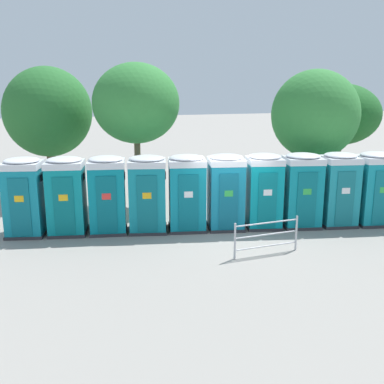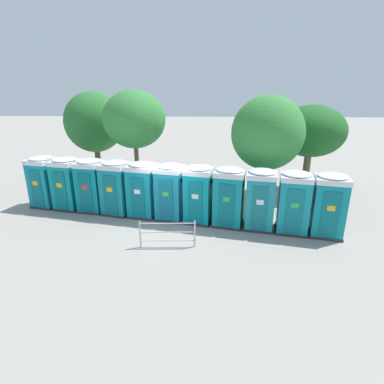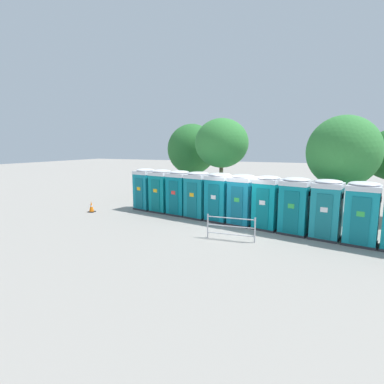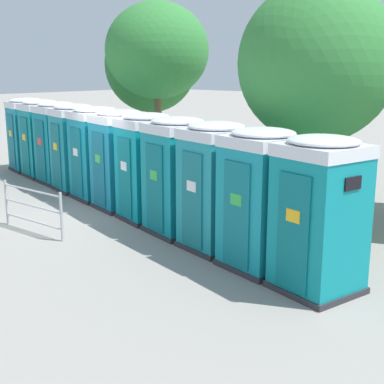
# 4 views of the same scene
# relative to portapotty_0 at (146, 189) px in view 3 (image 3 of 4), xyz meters

# --- Properties ---
(ground_plane) EXTENTS (120.00, 120.00, 0.00)m
(ground_plane) POSITION_rel_portapotty_0_xyz_m (6.33, -1.67, -1.28)
(ground_plane) COLOR gray
(portapotty_0) EXTENTS (1.43, 1.44, 2.54)m
(portapotty_0) POSITION_rel_portapotty_0_xyz_m (0.00, 0.00, 0.00)
(portapotty_0) COLOR #2D2D33
(portapotty_0) RESTS_ON ground
(portapotty_1) EXTENTS (1.41, 1.41, 2.54)m
(portapotty_1) POSITION_rel_portapotty_0_xyz_m (1.28, -0.26, -0.00)
(portapotty_1) COLOR #2D2D33
(portapotty_1) RESTS_ON ground
(portapotty_2) EXTENTS (1.38, 1.39, 2.54)m
(portapotty_2) POSITION_rel_portapotty_0_xyz_m (2.57, -0.51, -0.00)
(portapotty_2) COLOR #2D2D33
(portapotty_2) RESTS_ON ground
(portapotty_3) EXTENTS (1.48, 1.46, 2.54)m
(portapotty_3) POSITION_rel_portapotty_0_xyz_m (3.84, -0.79, -0.00)
(portapotty_3) COLOR #2D2D33
(portapotty_3) RESTS_ON ground
(portapotty_4) EXTENTS (1.45, 1.43, 2.54)m
(portapotty_4) POSITION_rel_portapotty_0_xyz_m (5.13, -1.03, -0.00)
(portapotty_4) COLOR #2D2D33
(portapotty_4) RESTS_ON ground
(portapotty_5) EXTENTS (1.41, 1.42, 2.54)m
(portapotty_5) POSITION_rel_portapotty_0_xyz_m (6.41, -1.30, 0.00)
(portapotty_5) COLOR #2D2D33
(portapotty_5) RESTS_ON ground
(portapotty_6) EXTENTS (1.41, 1.44, 2.54)m
(portapotty_6) POSITION_rel_portapotty_0_xyz_m (7.69, -1.55, 0.00)
(portapotty_6) COLOR #2D2D33
(portapotty_6) RESTS_ON ground
(portapotty_7) EXTENTS (1.47, 1.44, 2.54)m
(portapotty_7) POSITION_rel_portapotty_0_xyz_m (8.97, -1.84, -0.00)
(portapotty_7) COLOR #2D2D33
(portapotty_7) RESTS_ON ground
(portapotty_8) EXTENTS (1.38, 1.40, 2.54)m
(portapotty_8) POSITION_rel_portapotty_0_xyz_m (10.25, -2.10, 0.00)
(portapotty_8) COLOR #2D2D33
(portapotty_8) RESTS_ON ground
(portapotty_9) EXTENTS (1.44, 1.41, 2.54)m
(portapotty_9) POSITION_rel_portapotty_0_xyz_m (11.53, -2.38, -0.00)
(portapotty_9) COLOR #2D2D33
(portapotty_9) RESTS_ON ground
(street_tree_0) EXTENTS (3.32, 3.32, 5.62)m
(street_tree_0) POSITION_rel_portapotty_0_xyz_m (4.13, 2.35, 2.79)
(street_tree_0) COLOR brown
(street_tree_0) RESTS_ON ground
(street_tree_1) EXTENTS (3.41, 3.41, 5.38)m
(street_tree_1) POSITION_rel_portapotty_0_xyz_m (10.86, 0.55, 2.34)
(street_tree_1) COLOR brown
(street_tree_1) RESTS_ON ground
(street_tree_2) EXTENTS (3.66, 3.66, 5.55)m
(street_tree_2) POSITION_rel_portapotty_0_xyz_m (0.89, 5.16, 2.37)
(street_tree_2) COLOR brown
(street_tree_2) RESTS_ON ground
(traffic_cone) EXTENTS (0.36, 0.36, 0.64)m
(traffic_cone) POSITION_rel_portapotty_0_xyz_m (-2.54, -2.03, -0.97)
(traffic_cone) COLOR black
(traffic_cone) RESTS_ON ground
(event_barrier) EXTENTS (2.06, 0.18, 1.05)m
(event_barrier) POSITION_rel_portapotty_0_xyz_m (6.61, -3.97, -0.72)
(event_barrier) COLOR #B7B7BC
(event_barrier) RESTS_ON ground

